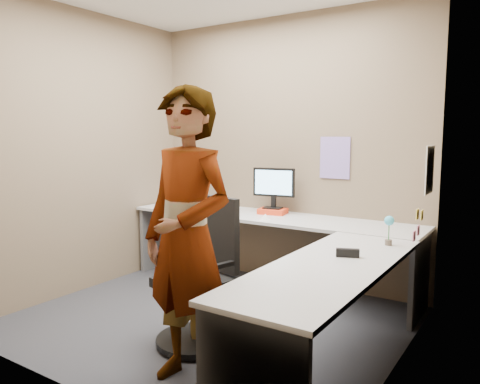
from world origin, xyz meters
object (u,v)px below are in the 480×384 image
Objects in this scene: desk at (279,248)px; person at (187,239)px; monitor at (274,185)px; office_chair at (201,286)px.

person is at bearing -87.57° from desk.
person is (0.50, -1.96, -0.12)m from monitor.
monitor reaches higher than desk.
monitor is at bearing 122.18° from desk.
person is at bearing -85.20° from monitor.
person is (0.05, -1.24, 0.32)m from desk.
desk is at bearing -67.45° from monitor.
monitor is 0.41× the size of office_chair.
office_chair is (0.22, -1.47, -0.59)m from monitor.
desk is 2.82× the size of office_chair.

